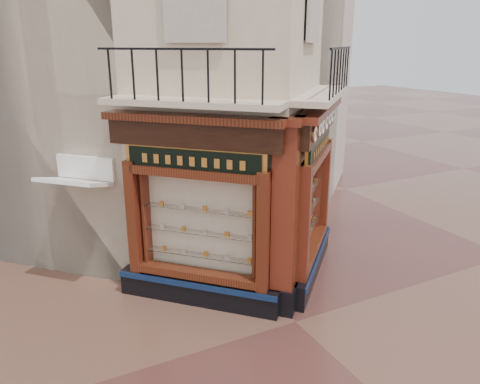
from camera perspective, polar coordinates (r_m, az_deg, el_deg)
ground at (r=9.63m, az=6.79°, el=-15.43°), size 80.00×80.00×0.00m
main_building at (r=13.61m, az=-7.65°, el=20.76°), size 11.31×11.31×12.00m
neighbour_left at (r=15.41m, az=-20.00°, el=17.67°), size 11.31×11.31×11.00m
neighbour_right at (r=16.83m, az=-2.20°, el=18.59°), size 11.31×11.31×11.00m
shopfront_left at (r=9.39m, az=-5.30°, el=-2.74°), size 2.86×2.86×3.98m
shopfront_right at (r=10.68m, az=8.83°, el=-0.32°), size 2.86×2.86×3.98m
corner_pilaster at (r=9.11m, az=5.50°, el=-3.61°), size 0.85×0.85×3.98m
balcony at (r=9.39m, az=2.64°, el=11.40°), size 5.94×2.97×1.03m
clock_a at (r=8.93m, az=9.05°, el=7.00°), size 0.26×0.26×0.32m
clock_b at (r=9.48m, az=9.61°, el=7.59°), size 0.27×0.27×0.33m
clock_c at (r=9.91m, az=10.00°, el=8.00°), size 0.30×0.30×0.38m
clock_d at (r=10.42m, az=10.43°, el=8.45°), size 0.31×0.31×0.39m
clock_e at (r=10.91m, az=10.81°, el=8.84°), size 0.27×0.27×0.34m
clock_f at (r=11.34m, az=11.10°, el=9.15°), size 0.28×0.28×0.34m
awning at (r=11.26m, az=-18.34°, el=-11.04°), size 1.58×1.58×0.29m
signboard_left at (r=8.99m, az=-5.70°, el=3.81°), size 2.11×2.11×0.56m
signboard_right at (r=10.38m, az=9.55°, el=5.54°), size 2.02×2.02×0.54m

